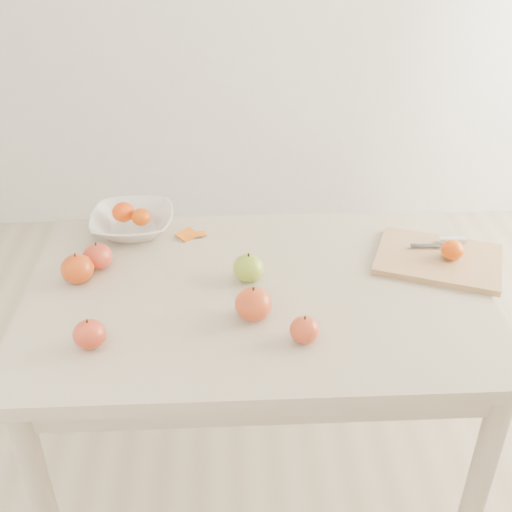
{
  "coord_description": "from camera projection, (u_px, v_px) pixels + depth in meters",
  "views": [
    {
      "loc": [
        -0.07,
        -1.36,
        1.72
      ],
      "look_at": [
        0.0,
        0.05,
        0.82
      ],
      "focal_mm": 45.0,
      "sensor_mm": 36.0,
      "label": 1
    }
  ],
  "objects": [
    {
      "name": "cutting_board",
      "position": [
        439.0,
        259.0,
        1.77
      ],
      "size": [
        0.4,
        0.35,
        0.02
      ],
      "primitive_type": "cube",
      "rotation": [
        0.0,
        0.0,
        -0.37
      ],
      "color": "tan",
      "rests_on": "table"
    },
    {
      "name": "apple_red_a",
      "position": [
        98.0,
        256.0,
        1.74
      ],
      "size": [
        0.08,
        0.08,
        0.07
      ],
      "primitive_type": "ellipsoid",
      "color": "maroon",
      "rests_on": "table"
    },
    {
      "name": "paring_knife",
      "position": [
        448.0,
        241.0,
        1.83
      ],
      "size": [
        0.17,
        0.05,
        0.01
      ],
      "color": "silver",
      "rests_on": "cutting_board"
    },
    {
      "name": "bowl_tangerine_far",
      "position": [
        141.0,
        217.0,
        1.88
      ],
      "size": [
        0.06,
        0.06,
        0.05
      ],
      "primitive_type": "ellipsoid",
      "color": "#E85F08",
      "rests_on": "fruit_bowl"
    },
    {
      "name": "apple_red_c",
      "position": [
        254.0,
        304.0,
        1.55
      ],
      "size": [
        0.09,
        0.09,
        0.08
      ],
      "primitive_type": "ellipsoid",
      "color": "#A21716",
      "rests_on": "table"
    },
    {
      "name": "orange_peel_a",
      "position": [
        187.0,
        236.0,
        1.9
      ],
      "size": [
        0.07,
        0.07,
        0.01
      ],
      "primitive_type": "cube",
      "rotation": [
        0.21,
        0.0,
        0.8
      ],
      "color": "#C8570E",
      "rests_on": "table"
    },
    {
      "name": "ground",
      "position": [
        257.0,
        478.0,
        2.07
      ],
      "size": [
        3.5,
        3.5,
        0.0
      ],
      "primitive_type": "plane",
      "color": "#C6B293",
      "rests_on": "ground"
    },
    {
      "name": "orange_peel_b",
      "position": [
        199.0,
        235.0,
        1.9
      ],
      "size": [
        0.05,
        0.04,
        0.01
      ],
      "primitive_type": "cube",
      "rotation": [
        -0.14,
        0.0,
        0.18
      ],
      "color": "orange",
      "rests_on": "table"
    },
    {
      "name": "table",
      "position": [
        257.0,
        319.0,
        1.72
      ],
      "size": [
        1.2,
        0.8,
        0.75
      ],
      "color": "#C5B095",
      "rests_on": "ground"
    },
    {
      "name": "apple_red_d",
      "position": [
        89.0,
        334.0,
        1.46
      ],
      "size": [
        0.08,
        0.08,
        0.07
      ],
      "primitive_type": "ellipsoid",
      "color": "#A61214",
      "rests_on": "table"
    },
    {
      "name": "apple_green",
      "position": [
        249.0,
        268.0,
        1.69
      ],
      "size": [
        0.08,
        0.08,
        0.07
      ],
      "primitive_type": "ellipsoid",
      "color": "#5D9417",
      "rests_on": "table"
    },
    {
      "name": "fruit_bowl",
      "position": [
        132.0,
        223.0,
        1.91
      ],
      "size": [
        0.25,
        0.25,
        0.06
      ],
      "primitive_type": "imported",
      "color": "silver",
      "rests_on": "table"
    },
    {
      "name": "apple_red_e",
      "position": [
        304.0,
        330.0,
        1.48
      ],
      "size": [
        0.07,
        0.07,
        0.06
      ],
      "primitive_type": "ellipsoid",
      "color": "#9D2512",
      "rests_on": "table"
    },
    {
      "name": "bowl_tangerine_near",
      "position": [
        123.0,
        212.0,
        1.9
      ],
      "size": [
        0.07,
        0.07,
        0.06
      ],
      "primitive_type": "ellipsoid",
      "color": "#E44608",
      "rests_on": "fruit_bowl"
    },
    {
      "name": "board_tangerine",
      "position": [
        452.0,
        250.0,
        1.75
      ],
      "size": [
        0.06,
        0.06,
        0.05
      ],
      "primitive_type": "ellipsoid",
      "color": "#E65808",
      "rests_on": "cutting_board"
    },
    {
      "name": "apple_red_b",
      "position": [
        77.0,
        269.0,
        1.68
      ],
      "size": [
        0.09,
        0.09,
        0.08
      ],
      "primitive_type": "ellipsoid",
      "color": "maroon",
      "rests_on": "table"
    }
  ]
}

